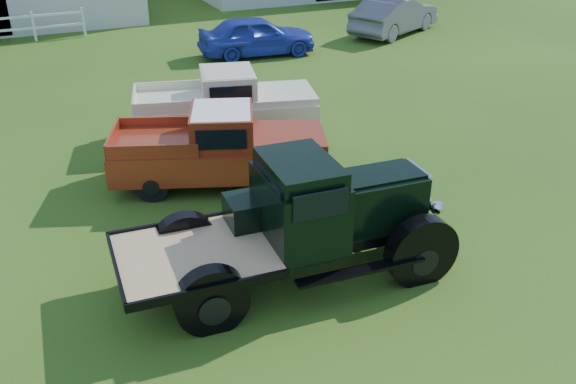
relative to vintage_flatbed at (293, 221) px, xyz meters
name	(u,v)px	position (x,y,z in m)	size (l,w,h in m)	color
ground	(305,274)	(0.23, -0.01, -1.13)	(120.00, 120.00, 0.00)	#264812
vintage_flatbed	(293,221)	(0.00, 0.00, 0.00)	(5.71, 2.26, 2.26)	black
red_pickup	(219,147)	(0.02, 4.14, -0.23)	(4.94, 1.90, 1.80)	maroon
white_pickup	(225,106)	(1.05, 6.71, -0.23)	(4.91, 1.90, 1.80)	beige
misc_car_blue	(257,36)	(4.85, 14.18, -0.38)	(1.77, 4.41, 1.50)	#2536AA
misc_car_grey	(395,15)	(11.56, 15.07, -0.33)	(1.69, 4.85, 1.60)	#595A5E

